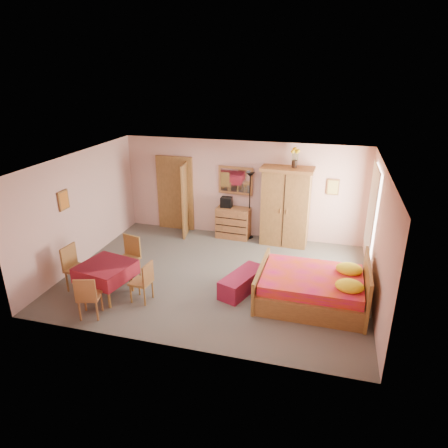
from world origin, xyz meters
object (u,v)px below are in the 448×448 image
(sunflower_vase, at_px, (295,158))
(dining_table, at_px, (107,280))
(chair_north, at_px, (127,259))
(wardrobe, at_px, (286,207))
(chest_of_drawers, at_px, (233,223))
(chair_west, at_px, (78,268))
(chair_south, at_px, (89,296))
(floor_lamp, at_px, (250,206))
(wall_mirror, at_px, (235,180))
(bed, at_px, (312,280))
(stereo, at_px, (226,202))
(chair_east, at_px, (141,282))
(bench, at_px, (242,282))

(sunflower_vase, distance_m, dining_table, 5.22)
(chair_north, bearing_deg, wardrobe, -125.10)
(chest_of_drawers, bearing_deg, chair_west, -121.97)
(chair_south, bearing_deg, floor_lamp, 48.43)
(floor_lamp, bearing_deg, wall_mirror, 164.55)
(bed, xyz_separation_m, dining_table, (-4.01, -0.82, -0.14))
(bed, bearing_deg, chest_of_drawers, 130.32)
(floor_lamp, distance_m, wardrobe, 0.98)
(chair_south, bearing_deg, wardrobe, 38.22)
(dining_table, bearing_deg, chest_of_drawers, 63.76)
(wall_mirror, bearing_deg, stereo, -134.92)
(wardrobe, relative_size, chair_west, 2.12)
(wardrobe, xyz_separation_m, bed, (0.87, -2.70, -0.54))
(chest_of_drawers, bearing_deg, sunflower_vase, 3.01)
(wardrobe, height_order, chair_east, wardrobe)
(stereo, distance_m, chair_east, 3.73)
(sunflower_vase, distance_m, chair_west, 5.60)
(dining_table, bearing_deg, chair_north, 83.80)
(wardrobe, xyz_separation_m, chair_north, (-3.06, -2.79, -0.54))
(stereo, relative_size, sunflower_vase, 0.60)
(chest_of_drawers, xyz_separation_m, bench, (0.86, -2.68, -0.22))
(chest_of_drawers, height_order, bench, chest_of_drawers)
(stereo, bearing_deg, chair_north, -117.20)
(floor_lamp, xyz_separation_m, wardrobe, (0.97, -0.13, 0.11))
(sunflower_vase, height_order, chair_west, sunflower_vase)
(stereo, relative_size, bench, 0.25)
(chair_north, bearing_deg, floor_lamp, -113.08)
(sunflower_vase, distance_m, bed, 3.36)
(wall_mirror, relative_size, sunflower_vase, 1.92)
(wall_mirror, height_order, sunflower_vase, sunflower_vase)
(chair_north, relative_size, chair_east, 1.15)
(bench, distance_m, dining_table, 2.76)
(sunflower_vase, height_order, bench, sunflower_vase)
(wardrobe, distance_m, chair_west, 5.18)
(bench, distance_m, chair_east, 2.06)
(wall_mirror, bearing_deg, chair_north, -114.27)
(dining_table, bearing_deg, floor_lamp, 59.24)
(chair_south, bearing_deg, chair_west, 117.71)
(chest_of_drawers, distance_m, floor_lamp, 0.65)
(floor_lamp, xyz_separation_m, chair_south, (-2.09, -4.39, -0.48))
(chest_of_drawers, relative_size, chair_south, 1.04)
(stereo, bearing_deg, chair_south, -108.78)
(wall_mirror, height_order, chair_east, wall_mirror)
(chair_north, bearing_deg, bed, -166.15)
(wardrobe, bearing_deg, chair_north, -135.04)
(bench, height_order, chair_east, chair_east)
(wall_mirror, height_order, chair_north, wall_mirror)
(stereo, xyz_separation_m, wardrobe, (1.59, -0.08, 0.04))
(bed, distance_m, chair_north, 3.93)
(dining_table, distance_m, chair_north, 0.75)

